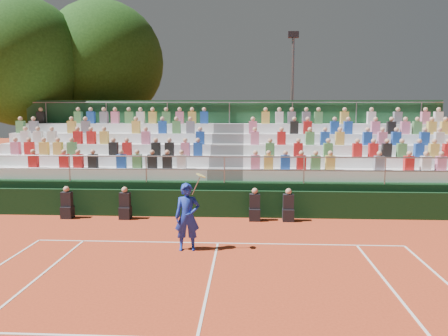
# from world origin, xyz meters

# --- Properties ---
(ground) EXTENTS (90.00, 90.00, 0.00)m
(ground) POSITION_xyz_m (0.00, 0.00, 0.00)
(ground) COLOR #C14220
(ground) RESTS_ON ground
(courtside_wall) EXTENTS (20.00, 0.15, 1.00)m
(courtside_wall) POSITION_xyz_m (0.00, 3.20, 0.50)
(courtside_wall) COLOR black
(courtside_wall) RESTS_ON ground
(line_officials) EXTENTS (8.48, 0.40, 1.19)m
(line_officials) POSITION_xyz_m (-1.46, 2.75, 0.48)
(line_officials) COLOR black
(line_officials) RESTS_ON ground
(grandstand) EXTENTS (20.00, 5.20, 4.40)m
(grandstand) POSITION_xyz_m (0.01, 6.44, 1.09)
(grandstand) COLOR black
(grandstand) RESTS_ON ground
(tennis_player) EXTENTS (0.91, 0.55, 2.22)m
(tennis_player) POSITION_xyz_m (-0.82, -0.65, 0.97)
(tennis_player) COLOR #162EAB
(tennis_player) RESTS_ON ground
(tree_west) EXTENTS (6.83, 6.83, 9.88)m
(tree_west) POSITION_xyz_m (-11.18, 10.52, 6.46)
(tree_west) COLOR #382114
(tree_west) RESTS_ON ground
(tree_east) EXTENTS (7.00, 7.00, 10.18)m
(tree_east) POSITION_xyz_m (-7.56, 12.95, 6.67)
(tree_east) COLOR #382114
(tree_east) RESTS_ON ground
(floodlight_mast) EXTENTS (0.60, 0.25, 8.31)m
(floodlight_mast) POSITION_xyz_m (3.43, 12.93, 4.83)
(floodlight_mast) COLOR gray
(floodlight_mast) RESTS_ON ground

